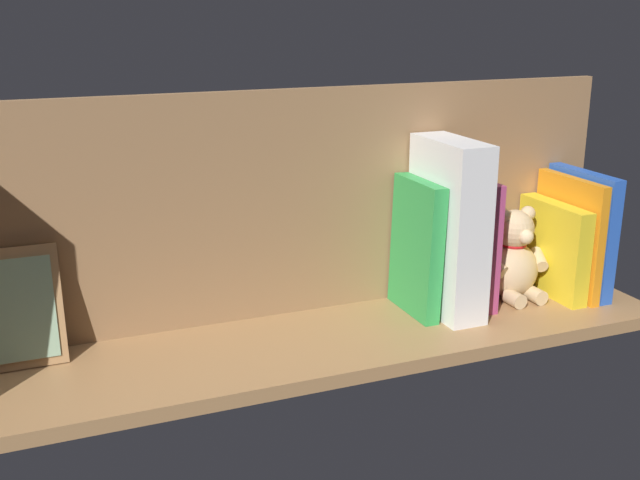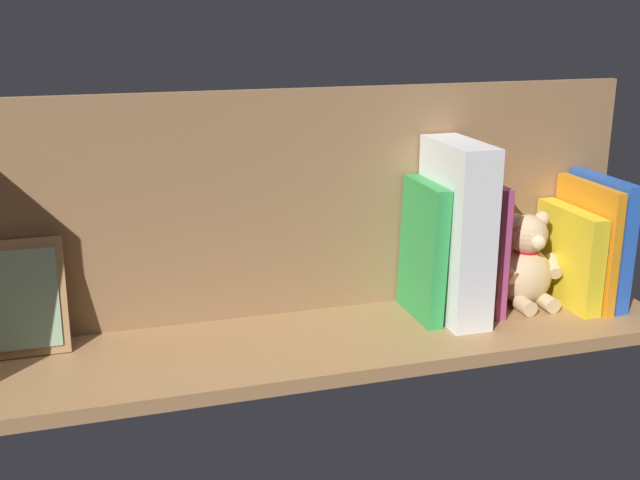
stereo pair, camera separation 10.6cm
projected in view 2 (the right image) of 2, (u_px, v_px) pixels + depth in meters
ground_plane at (320, 342)px, 123.78cm from camera, size 116.39×27.26×2.20cm
shelf_back_panel at (300, 203)px, 128.42cm from camera, size 116.39×1.50×37.50cm
book_0 at (598, 239)px, 135.78cm from camera, size 2.62×17.09×22.09cm
book_1 at (585, 243)px, 135.14cm from camera, size 1.71×17.23×21.19cm
book_2 at (568, 256)px, 135.22cm from camera, size 3.15×16.72×16.77cm
teddy_bear at (526, 264)px, 134.48cm from camera, size 13.32×10.49×16.41cm
book_3 at (485, 246)px, 131.74cm from camera, size 1.81×13.42×22.16cm
book_4 at (472, 253)px, 132.04cm from camera, size 1.39×12.28×19.76cm
dictionary_thick_white at (456, 231)px, 127.34cm from camera, size 6.48×16.62×29.43cm
book_5 at (423, 250)px, 128.37cm from camera, size 3.27×13.68×22.84cm
picture_frame_leaning at (18, 299)px, 115.34cm from camera, size 13.65×5.47×17.31cm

